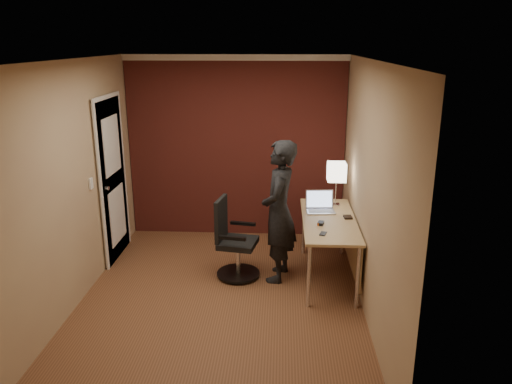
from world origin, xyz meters
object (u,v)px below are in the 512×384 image
(desk, at_px, (335,230))
(phone, at_px, (323,234))
(mouse, at_px, (321,223))
(desk_lamp, at_px, (337,172))
(wallet, at_px, (348,217))
(person, at_px, (279,212))
(laptop, at_px, (320,205))
(office_chair, at_px, (233,243))

(desk, bearing_deg, phone, -110.77)
(mouse, distance_m, phone, 0.28)
(mouse, bearing_deg, desk_lamp, 86.93)
(wallet, xyz_separation_m, person, (-0.79, -0.07, 0.08))
(person, bearing_deg, desk_lamp, 138.13)
(wallet, distance_m, person, 0.80)
(laptop, relative_size, wallet, 3.17)
(desk, height_order, person, person)
(mouse, distance_m, person, 0.49)
(desk, xyz_separation_m, laptop, (-0.16, 0.30, 0.19))
(laptop, bearing_deg, office_chair, -162.69)
(laptop, xyz_separation_m, office_chair, (-1.02, -0.32, -0.38))
(phone, xyz_separation_m, wallet, (0.32, 0.51, 0.01))
(desk_lamp, distance_m, laptop, 0.46)
(desk_lamp, bearing_deg, phone, -102.78)
(desk, relative_size, person, 0.92)
(person, bearing_deg, phone, 57.06)
(laptop, distance_m, mouse, 0.49)
(desk, xyz_separation_m, office_chair, (-1.17, -0.02, -0.19))
(phone, height_order, person, person)
(mouse, height_order, office_chair, office_chair)
(desk_lamp, relative_size, wallet, 4.86)
(wallet, xyz_separation_m, office_chair, (-1.32, -0.06, -0.33))
(desk, relative_size, laptop, 4.30)
(desk_lamp, height_order, phone, desk_lamp)
(desk, height_order, desk_lamp, desk_lamp)
(phone, height_order, office_chair, office_chair)
(desk_lamp, height_order, office_chair, desk_lamp)
(desk_lamp, height_order, mouse, desk_lamp)
(desk_lamp, height_order, wallet, desk_lamp)
(mouse, xyz_separation_m, phone, (0.00, -0.28, -0.01))
(desk, bearing_deg, person, -177.48)
(laptop, xyz_separation_m, phone, (-0.02, -0.76, -0.06))
(mouse, xyz_separation_m, wallet, (0.32, 0.23, -0.01))
(laptop, bearing_deg, phone, -91.47)
(desk_lamp, bearing_deg, person, -142.07)
(desk_lamp, xyz_separation_m, person, (-0.69, -0.54, -0.33))
(phone, bearing_deg, office_chair, 173.27)
(mouse, height_order, phone, mouse)
(desk_lamp, bearing_deg, desk, -94.96)
(mouse, bearing_deg, person, 176.20)
(laptop, bearing_deg, desk, -62.25)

